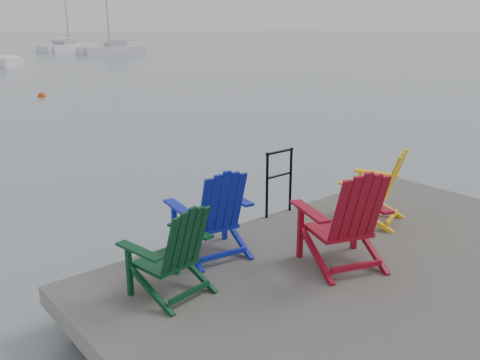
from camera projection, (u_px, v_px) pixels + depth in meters
ground at (426, 331)px, 5.17m from camera, size 400.00×400.00×0.00m
dock at (430, 301)px, 5.07m from camera, size 6.00×5.00×1.40m
handrail at (279, 176)px, 6.83m from camera, size 0.48×0.04×0.90m
chair_green at (173, 250)px, 4.77m from camera, size 0.82×0.77×0.93m
chair_blue at (213, 212)px, 5.58m from camera, size 0.91×0.86×1.03m
chair_red at (347, 218)px, 5.31m from camera, size 1.06×1.01×1.11m
chair_yellow at (378, 185)px, 6.58m from camera, size 0.94×0.90×0.98m
sailboat_mid at (67, 48)px, 59.24m from camera, size 8.23×6.98×11.88m
sailboat_far at (113, 51)px, 53.63m from camera, size 6.89×2.27×9.57m
buoy_b at (42, 97)px, 22.00m from camera, size 0.37×0.37×0.37m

